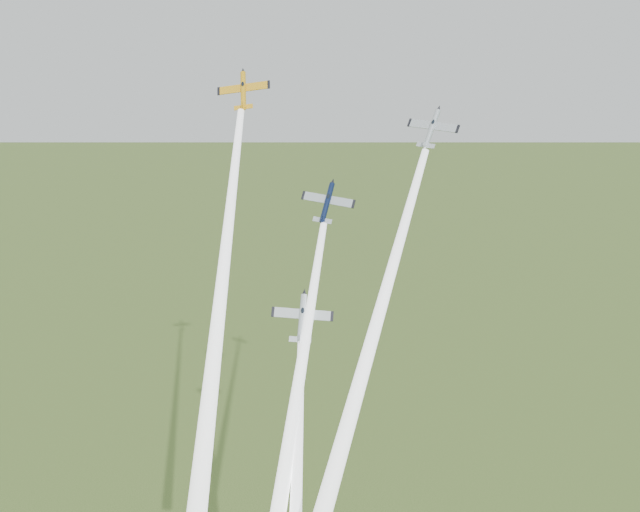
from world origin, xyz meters
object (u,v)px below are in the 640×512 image
Objects in this scene: plane_yellow at (243,90)px; plane_navy at (327,203)px; plane_silver_low at (302,318)px; plane_silver_right at (432,128)px.

plane_yellow is 1.00× the size of plane_navy.
plane_silver_right is at bearing 13.50° from plane_silver_low.
plane_silver_low is at bearing -95.67° from plane_navy.
plane_navy reaches higher than plane_silver_low.
plane_silver_low is (-1.03, -9.71, -13.79)m from plane_navy.
plane_silver_right is at bearing -8.84° from plane_navy.
plane_yellow is 27.95m from plane_silver_right.
plane_silver_low is at bearing -53.83° from plane_yellow.
plane_silver_right is at bearing -17.91° from plane_yellow.
plane_yellow is at bearing 122.38° from plane_silver_low.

